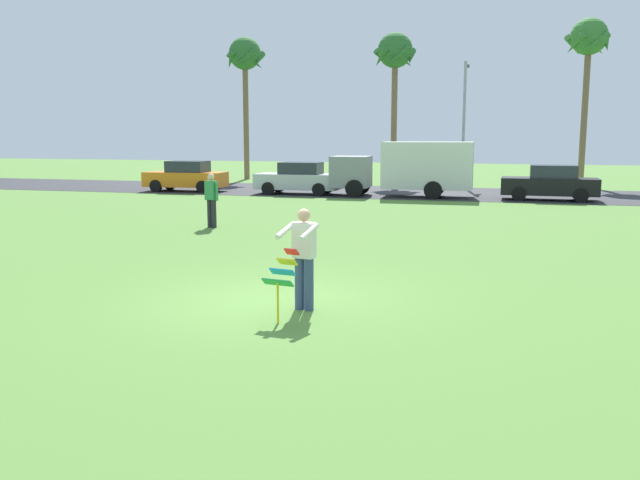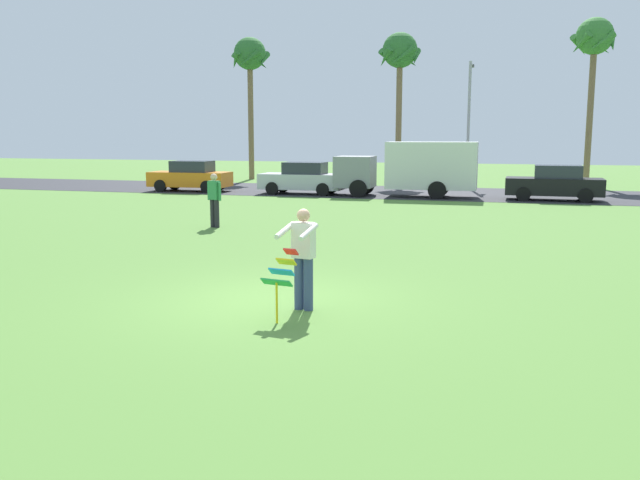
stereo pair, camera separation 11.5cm
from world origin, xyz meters
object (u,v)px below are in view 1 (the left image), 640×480
(parked_car_orange, at_px, (186,177))
(palm_tree_centre_far, at_px, (589,45))
(streetlight_pole, at_px, (464,116))
(parked_car_silver, at_px, (299,179))
(person_walker_near, at_px, (211,199))
(parked_car_black, at_px, (550,183))
(kite_held, at_px, (283,274))
(palm_tree_left_near, at_px, (245,60))
(parked_truck_grey_van, at_px, (410,167))
(palm_tree_right_near, at_px, (395,57))
(person_kite_flyer, at_px, (304,255))

(parked_car_orange, distance_m, palm_tree_centre_far, 24.13)
(streetlight_pole, bearing_deg, palm_tree_centre_far, 25.90)
(parked_car_silver, height_order, streetlight_pole, streetlight_pole)
(parked_car_orange, bearing_deg, person_walker_near, -59.97)
(parked_car_silver, height_order, parked_car_black, same)
(kite_held, relative_size, parked_car_orange, 0.27)
(parked_car_silver, distance_m, palm_tree_left_near, 13.97)
(parked_car_black, xyz_separation_m, streetlight_pole, (-4.36, 7.20, 3.22))
(parked_car_silver, distance_m, parked_truck_grey_van, 5.61)
(palm_tree_left_near, bearing_deg, parked_car_orange, -86.70)
(parked_truck_grey_van, relative_size, palm_tree_right_near, 0.75)
(palm_tree_left_near, bearing_deg, parked_car_silver, -55.91)
(parked_car_silver, relative_size, palm_tree_centre_far, 0.44)
(parked_car_orange, xyz_separation_m, palm_tree_left_near, (-0.58, 10.01, 7.00))
(parked_car_orange, relative_size, palm_tree_left_near, 0.46)
(kite_held, relative_size, palm_tree_left_near, 0.12)
(parked_car_orange, distance_m, palm_tree_left_near, 12.23)
(parked_car_silver, xyz_separation_m, person_walker_near, (0.95, -12.37, 0.16))
(palm_tree_left_near, distance_m, palm_tree_right_near, 10.09)
(parked_truck_grey_van, distance_m, person_walker_near, 13.21)
(person_kite_flyer, relative_size, palm_tree_left_near, 0.19)
(palm_tree_centre_far, relative_size, streetlight_pole, 1.37)
(kite_held, distance_m, palm_tree_centre_far, 34.20)
(palm_tree_left_near, height_order, streetlight_pole, palm_tree_left_near)
(kite_held, height_order, streetlight_pole, streetlight_pole)
(parked_car_silver, xyz_separation_m, palm_tree_left_near, (-6.78, 10.01, 7.00))
(parked_car_orange, height_order, streetlight_pole, streetlight_pole)
(parked_truck_grey_van, bearing_deg, palm_tree_left_near, 140.97)
(person_kite_flyer, height_order, streetlight_pole, streetlight_pole)
(person_walker_near, bearing_deg, palm_tree_right_near, 83.84)
(palm_tree_centre_far, relative_size, person_walker_near, 5.54)
(kite_held, relative_size, parked_car_black, 0.27)
(kite_held, relative_size, palm_tree_right_near, 0.13)
(parked_truck_grey_van, distance_m, parked_car_black, 6.40)
(parked_truck_grey_van, bearing_deg, parked_car_silver, 179.99)
(palm_tree_right_near, bearing_deg, parked_car_silver, -109.71)
(parked_truck_grey_van, relative_size, person_walker_near, 3.90)
(person_kite_flyer, xyz_separation_m, parked_car_black, (5.18, 21.34, -0.18))
(streetlight_pole, height_order, person_walker_near, streetlight_pole)
(parked_car_orange, bearing_deg, palm_tree_right_near, 43.92)
(parked_truck_grey_van, bearing_deg, streetlight_pole, 74.45)
(person_kite_flyer, height_order, parked_car_orange, person_kite_flyer)
(kite_held, height_order, parked_car_black, parked_car_black)
(kite_held, height_order, palm_tree_right_near, palm_tree_right_near)
(person_kite_flyer, height_order, palm_tree_centre_far, palm_tree_centre_far)
(person_kite_flyer, xyz_separation_m, person_walker_near, (-5.82, 8.97, -0.02))
(palm_tree_left_near, height_order, palm_tree_centre_far, palm_tree_centre_far)
(palm_tree_right_near, bearing_deg, parked_truck_grey_van, -75.79)
(person_kite_flyer, bearing_deg, parked_car_orange, 121.29)
(parked_truck_grey_van, height_order, parked_car_black, parked_truck_grey_van)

